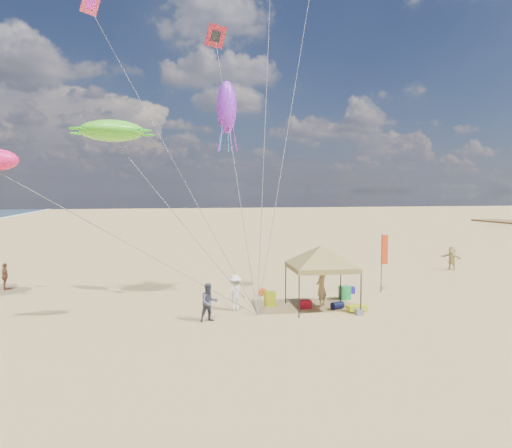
% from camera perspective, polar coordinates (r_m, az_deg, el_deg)
% --- Properties ---
extents(ground, '(280.00, 280.00, 0.00)m').
position_cam_1_polar(ground, '(21.75, 1.78, -11.11)').
color(ground, tan).
rests_on(ground, ground).
extents(canopy_tent, '(5.78, 5.78, 3.57)m').
position_cam_1_polar(canopy_tent, '(23.04, 7.79, -2.76)').
color(canopy_tent, black).
rests_on(canopy_tent, ground).
extents(feather_flag, '(0.48, 0.18, 3.28)m').
position_cam_1_polar(feather_flag, '(27.69, 14.90, -3.39)').
color(feather_flag, black).
rests_on(feather_flag, ground).
extents(cooler_red, '(0.54, 0.38, 0.38)m').
position_cam_1_polar(cooler_red, '(23.61, 5.85, -9.44)').
color(cooler_red, red).
rests_on(cooler_red, ground).
extents(cooler_blue, '(0.54, 0.38, 0.38)m').
position_cam_1_polar(cooler_blue, '(27.27, 10.98, -7.68)').
color(cooler_blue, '#1E129A').
rests_on(cooler_blue, ground).
extents(bag_navy, '(0.69, 0.54, 0.36)m').
position_cam_1_polar(bag_navy, '(23.64, 9.61, -9.48)').
color(bag_navy, '#0B0F33').
rests_on(bag_navy, ground).
extents(bag_orange, '(0.54, 0.69, 0.36)m').
position_cam_1_polar(bag_orange, '(26.36, 0.76, -8.04)').
color(bag_orange, '#CF410B').
rests_on(bag_orange, ground).
extents(chair_green, '(0.50, 0.50, 0.70)m').
position_cam_1_polar(chair_green, '(25.76, 10.46, -7.99)').
color(chair_green, green).
rests_on(chair_green, ground).
extents(chair_yellow, '(0.50, 0.50, 0.70)m').
position_cam_1_polar(chair_yellow, '(23.96, 1.67, -8.83)').
color(chair_yellow, '#CBD818').
rests_on(chair_yellow, ground).
extents(crate_grey, '(0.34, 0.30, 0.28)m').
position_cam_1_polar(crate_grey, '(22.75, 12.11, -10.16)').
color(crate_grey, slate).
rests_on(crate_grey, ground).
extents(beach_cart, '(0.90, 0.50, 0.24)m').
position_cam_1_polar(beach_cart, '(23.27, 11.86, -9.68)').
color(beach_cart, '#AEC415').
rests_on(beach_cart, ground).
extents(person_near_a, '(0.83, 0.82, 1.93)m').
position_cam_1_polar(person_near_a, '(23.95, 7.76, -7.38)').
color(person_near_a, '#9F865B').
rests_on(person_near_a, ground).
extents(person_near_b, '(0.95, 0.81, 1.68)m').
position_cam_1_polar(person_near_b, '(21.13, -5.58, -9.23)').
color(person_near_b, '#3A3F50').
rests_on(person_near_b, ground).
extents(person_near_c, '(1.26, 1.01, 1.70)m').
position_cam_1_polar(person_near_c, '(22.97, -2.51, -8.11)').
color(person_near_c, silver).
rests_on(person_near_c, ground).
extents(person_far_a, '(0.66, 0.99, 1.56)m').
position_cam_1_polar(person_far_a, '(31.10, -27.59, -5.52)').
color(person_far_a, '#9D5D3C').
rests_on(person_far_a, ground).
extents(person_far_c, '(1.14, 1.68, 1.74)m').
position_cam_1_polar(person_far_c, '(37.13, 22.16, -3.76)').
color(person_far_c, '#D5B772').
rests_on(person_far_c, ground).
extents(turtle_kite, '(3.79, 3.41, 1.05)m').
position_cam_1_polar(turtle_kite, '(25.22, -16.70, 10.52)').
color(turtle_kite, '#4ED126').
rests_on(turtle_kite, ground).
extents(squid_kite, '(1.13, 1.13, 2.61)m').
position_cam_1_polar(squid_kite, '(25.03, -3.49, 13.63)').
color(squid_kite, purple).
rests_on(squid_kite, ground).
extents(stunt_kite_pink, '(1.34, 1.35, 1.20)m').
position_cam_1_polar(stunt_kite_pink, '(36.28, -19.03, 23.41)').
color(stunt_kite_pink, '#E83350').
rests_on(stunt_kite_pink, ground).
extents(stunt_kite_red, '(1.49, 1.20, 1.26)m').
position_cam_1_polar(stunt_kite_red, '(32.88, -4.78, 21.28)').
color(stunt_kite_red, '#B51B2A').
rests_on(stunt_kite_red, ground).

